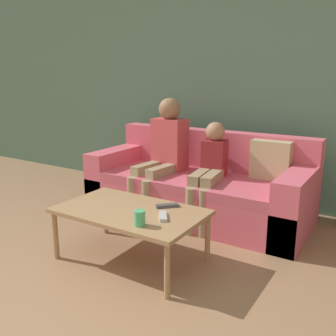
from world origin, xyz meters
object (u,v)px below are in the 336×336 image
at_px(coffee_table, 130,214).
at_px(person_child, 210,168).
at_px(couch, 199,188).
at_px(person_adult, 165,147).
at_px(cup_near, 140,218).
at_px(tv_remote_1, 163,216).
at_px(tv_remote_0, 167,206).

xyz_separation_m(coffee_table, person_child, (0.16, 0.98, 0.17)).
bearing_deg(person_child, couch, 134.90).
xyz_separation_m(person_adult, person_child, (0.52, -0.05, -0.13)).
bearing_deg(cup_near, coffee_table, 139.27).
xyz_separation_m(coffee_table, tv_remote_1, (0.29, -0.01, 0.05)).
relative_size(cup_near, tv_remote_0, 0.67).
relative_size(coffee_table, tv_remote_0, 6.97).
bearing_deg(couch, tv_remote_1, -74.90).
height_order(coffee_table, cup_near, cup_near).
height_order(tv_remote_0, tv_remote_1, same).
height_order(person_child, tv_remote_1, person_child).
distance_m(person_adult, person_child, 0.54).
relative_size(couch, person_child, 2.28).
height_order(person_adult, tv_remote_1, person_adult).
distance_m(couch, person_adult, 0.53).
height_order(cup_near, tv_remote_0, cup_near).
relative_size(person_adult, person_child, 1.22).
bearing_deg(tv_remote_1, couch, 69.78).
height_order(coffee_table, person_adult, person_adult).
bearing_deg(tv_remote_1, person_adult, 86.85).
height_order(coffee_table, person_child, person_child).
bearing_deg(person_child, coffee_table, -107.17).
xyz_separation_m(couch, person_adult, (-0.35, -0.08, 0.39)).
xyz_separation_m(couch, cup_near, (0.25, -1.32, 0.18)).
bearing_deg(tv_remote_0, cup_near, -39.74).
bearing_deg(person_child, tv_remote_0, -94.86).
bearing_deg(coffee_table, couch, 90.48).
relative_size(couch, cup_near, 20.79).
bearing_deg(person_adult, cup_near, -58.62).
relative_size(coffee_table, cup_near, 10.44).
bearing_deg(couch, cup_near, -79.40).
height_order(couch, coffee_table, couch).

